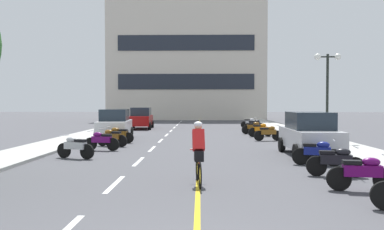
% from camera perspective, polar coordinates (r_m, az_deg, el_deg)
% --- Properties ---
extents(ground_plane, '(140.00, 140.00, 0.00)m').
position_cam_1_polar(ground_plane, '(25.30, 0.52, -3.19)').
color(ground_plane, '#47474C').
extents(curb_left, '(2.40, 72.00, 0.12)m').
position_cam_1_polar(curb_left, '(29.26, -13.66, -2.45)').
color(curb_left, '#A8A8A3').
rests_on(curb_left, ground).
extents(curb_right, '(2.40, 72.00, 0.12)m').
position_cam_1_polar(curb_right, '(29.11, 14.93, -2.48)').
color(curb_right, '#A8A8A3').
rests_on(curb_right, ground).
extents(lane_dash_1, '(0.14, 2.20, 0.01)m').
position_cam_1_polar(lane_dash_1, '(10.68, -11.44, -10.05)').
color(lane_dash_1, silver).
rests_on(lane_dash_1, ground).
extents(lane_dash_2, '(0.14, 2.20, 0.01)m').
position_cam_1_polar(lane_dash_2, '(14.55, -7.96, -6.87)').
color(lane_dash_2, silver).
rests_on(lane_dash_2, ground).
extents(lane_dash_3, '(0.14, 2.20, 0.01)m').
position_cam_1_polar(lane_dash_3, '(18.48, -5.98, -5.03)').
color(lane_dash_3, silver).
rests_on(lane_dash_3, ground).
extents(lane_dash_4, '(0.14, 2.20, 0.01)m').
position_cam_1_polar(lane_dash_4, '(22.43, -4.70, -3.82)').
color(lane_dash_4, silver).
rests_on(lane_dash_4, ground).
extents(lane_dash_5, '(0.14, 2.20, 0.01)m').
position_cam_1_polar(lane_dash_5, '(26.39, -3.80, -2.98)').
color(lane_dash_5, silver).
rests_on(lane_dash_5, ground).
extents(lane_dash_6, '(0.14, 2.20, 0.01)m').
position_cam_1_polar(lane_dash_6, '(30.37, -3.15, -2.36)').
color(lane_dash_6, silver).
rests_on(lane_dash_6, ground).
extents(lane_dash_7, '(0.14, 2.20, 0.01)m').
position_cam_1_polar(lane_dash_7, '(34.35, -2.64, -1.88)').
color(lane_dash_7, silver).
rests_on(lane_dash_7, ground).
extents(lane_dash_8, '(0.14, 2.20, 0.01)m').
position_cam_1_polar(lane_dash_8, '(38.33, -2.24, -1.50)').
color(lane_dash_8, silver).
rests_on(lane_dash_8, ground).
extents(lane_dash_9, '(0.14, 2.20, 0.01)m').
position_cam_1_polar(lane_dash_9, '(42.32, -1.91, -1.20)').
color(lane_dash_9, silver).
rests_on(lane_dash_9, ground).
extents(lane_dash_10, '(0.14, 2.20, 0.01)m').
position_cam_1_polar(lane_dash_10, '(46.31, -1.64, -0.94)').
color(lane_dash_10, silver).
rests_on(lane_dash_10, ground).
extents(lane_dash_11, '(0.14, 2.20, 0.01)m').
position_cam_1_polar(lane_dash_11, '(50.30, -1.42, -0.73)').
color(lane_dash_11, silver).
rests_on(lane_dash_11, ground).
extents(centre_line_yellow, '(0.12, 66.00, 0.01)m').
position_cam_1_polar(centre_line_yellow, '(28.29, 1.10, -2.66)').
color(centre_line_yellow, gold).
rests_on(centre_line_yellow, ground).
extents(office_building, '(20.85, 7.49, 16.56)m').
position_cam_1_polar(office_building, '(53.27, -0.77, 8.32)').
color(office_building, beige).
rests_on(office_building, ground).
extents(street_lamp_mid, '(1.46, 0.36, 4.80)m').
position_cam_1_polar(street_lamp_mid, '(22.40, 19.53, 5.44)').
color(street_lamp_mid, black).
rests_on(street_lamp_mid, curb_right).
extents(parked_car_near, '(1.96, 4.22, 1.82)m').
position_cam_1_polar(parked_car_near, '(16.58, 17.08, -2.70)').
color(parked_car_near, black).
rests_on(parked_car_near, ground).
extents(parked_car_mid, '(2.18, 4.32, 1.82)m').
position_cam_1_polar(parked_car_mid, '(23.88, -11.42, -1.32)').
color(parked_car_mid, black).
rests_on(parked_car_mid, ground).
extents(parked_car_far, '(2.07, 4.27, 1.82)m').
position_cam_1_polar(parked_car_far, '(32.99, -7.59, -0.46)').
color(parked_car_far, black).
rests_on(parked_car_far, ground).
extents(motorcycle_1, '(1.70, 0.60, 0.92)m').
position_cam_1_polar(motorcycle_1, '(10.42, 24.09, -7.84)').
color(motorcycle_1, black).
rests_on(motorcycle_1, ground).
extents(motorcycle_2, '(1.69, 0.61, 0.92)m').
position_cam_1_polar(motorcycle_2, '(12.19, 20.68, -6.42)').
color(motorcycle_2, black).
rests_on(motorcycle_2, ground).
extents(motorcycle_3, '(1.67, 0.71, 0.92)m').
position_cam_1_polar(motorcycle_3, '(14.12, 18.19, -5.29)').
color(motorcycle_3, black).
rests_on(motorcycle_3, ground).
extents(motorcycle_4, '(1.64, 0.80, 0.92)m').
position_cam_1_polar(motorcycle_4, '(15.80, -17.02, -4.53)').
color(motorcycle_4, black).
rests_on(motorcycle_4, ground).
extents(motorcycle_5, '(1.69, 0.61, 0.92)m').
position_cam_1_polar(motorcycle_5, '(18.13, -13.33, -3.70)').
color(motorcycle_5, black).
rests_on(motorcycle_5, ground).
extents(motorcycle_6, '(1.64, 0.78, 0.92)m').
position_cam_1_polar(motorcycle_6, '(19.72, -11.86, -3.26)').
color(motorcycle_6, black).
rests_on(motorcycle_6, ground).
extents(motorcycle_7, '(1.69, 0.61, 0.92)m').
position_cam_1_polar(motorcycle_7, '(21.34, -10.89, -2.87)').
color(motorcycle_7, black).
rests_on(motorcycle_7, ground).
extents(motorcycle_8, '(1.69, 0.61, 0.92)m').
position_cam_1_polar(motorcycle_8, '(22.66, 11.30, -2.60)').
color(motorcycle_8, black).
rests_on(motorcycle_8, ground).
extents(motorcycle_9, '(1.66, 0.74, 0.92)m').
position_cam_1_polar(motorcycle_9, '(25.41, 10.17, -2.13)').
color(motorcycle_9, black).
rests_on(motorcycle_9, ground).
extents(motorcycle_10, '(1.70, 0.60, 0.92)m').
position_cam_1_polar(motorcycle_10, '(27.53, 9.17, -1.83)').
color(motorcycle_10, black).
rests_on(motorcycle_10, ground).
extents(motorcycle_11, '(1.70, 0.60, 0.92)m').
position_cam_1_polar(motorcycle_11, '(31.12, 9.34, -1.42)').
color(motorcycle_11, black).
rests_on(motorcycle_11, ground).
extents(motorcycle_12, '(1.65, 0.76, 0.92)m').
position_cam_1_polar(motorcycle_12, '(34.13, 8.63, -1.13)').
color(motorcycle_12, black).
rests_on(motorcycle_12, ground).
extents(cyclist_rider, '(0.42, 1.77, 1.71)m').
position_cam_1_polar(cyclist_rider, '(10.31, 0.98, -5.45)').
color(cyclist_rider, black).
rests_on(cyclist_rider, ground).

